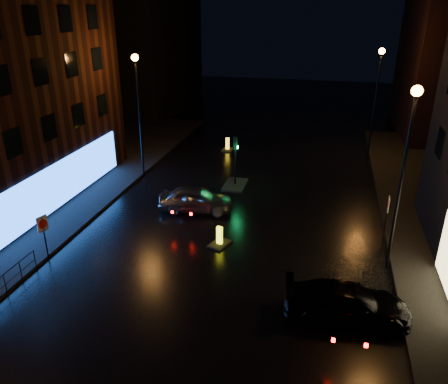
{
  "coord_description": "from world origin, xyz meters",
  "views": [
    {
      "loc": [
        4.52,
        -12.62,
        11.32
      ],
      "look_at": [
        -0.14,
        6.48,
        2.8
      ],
      "focal_mm": 35.0,
      "sensor_mm": 36.0,
      "label": 1
    }
  ],
  "objects": [
    {
      "name": "road_sign_right",
      "position": [
        7.9,
        8.93,
        1.72
      ],
      "size": [
        0.1,
        0.56,
        2.3
      ],
      "rotation": [
        0.0,
        0.0,
        3.07
      ],
      "color": "black",
      "rests_on": "ground"
    },
    {
      "name": "dark_sedan",
      "position": [
        5.9,
        1.88,
        0.7
      ],
      "size": [
        4.99,
        2.39,
        1.4
      ],
      "primitive_type": "imported",
      "rotation": [
        0.0,
        0.0,
        1.66
      ],
      "color": "black",
      "rests_on": "ground"
    },
    {
      "name": "street_lamp_rfar",
      "position": [
        7.8,
        22.0,
        5.56
      ],
      "size": [
        0.44,
        0.44,
        8.37
      ],
      "color": "black",
      "rests_on": "ground"
    },
    {
      "name": "bollard_far",
      "position": [
        -3.48,
        21.41,
        0.23
      ],
      "size": [
        0.82,
        1.23,
        1.07
      ],
      "rotation": [
        0.0,
        0.0,
        0.0
      ],
      "color": "black",
      "rests_on": "ground"
    },
    {
      "name": "traffic_signal",
      "position": [
        -1.2,
        14.0,
        0.5
      ],
      "size": [
        1.4,
        2.4,
        3.45
      ],
      "color": "black",
      "rests_on": "ground"
    },
    {
      "name": "road_sign_left",
      "position": [
        -7.9,
        2.8,
        1.75
      ],
      "size": [
        0.21,
        0.55,
        2.33
      ],
      "rotation": [
        0.0,
        0.0,
        -0.29
      ],
      "color": "black",
      "rests_on": "ground"
    },
    {
      "name": "building_far_left",
      "position": [
        -16.0,
        35.0,
        7.0
      ],
      "size": [
        8.0,
        16.0,
        14.0
      ],
      "primitive_type": "cube",
      "color": "black",
      "rests_on": "ground"
    },
    {
      "name": "bollard_near",
      "position": [
        -0.28,
        6.11,
        0.23
      ],
      "size": [
        1.13,
        1.37,
        1.03
      ],
      "rotation": [
        0.0,
        0.0,
        -0.34
      ],
      "color": "black",
      "rests_on": "ground"
    },
    {
      "name": "street_lamp_rnear",
      "position": [
        7.8,
        6.0,
        5.56
      ],
      "size": [
        0.44,
        0.44,
        8.37
      ],
      "color": "black",
      "rests_on": "ground"
    },
    {
      "name": "street_lamp_lfar",
      "position": [
        -7.8,
        14.0,
        5.56
      ],
      "size": [
        0.44,
        0.44,
        8.37
      ],
      "color": "black",
      "rests_on": "ground"
    },
    {
      "name": "silver_hatchback",
      "position": [
        -2.64,
        9.71,
        0.73
      ],
      "size": [
        4.47,
        2.24,
        1.46
      ],
      "primitive_type": "imported",
      "rotation": [
        0.0,
        0.0,
        1.69
      ],
      "color": "#999CA0",
      "rests_on": "ground"
    },
    {
      "name": "ground",
      "position": [
        0.0,
        0.0,
        0.0
      ],
      "size": [
        120.0,
        120.0,
        0.0
      ],
      "primitive_type": "plane",
      "color": "black",
      "rests_on": "ground"
    },
    {
      "name": "pavement_left",
      "position": [
        -14.0,
        8.0,
        0.07
      ],
      "size": [
        12.0,
        44.0,
        0.15
      ],
      "primitive_type": "cube",
      "color": "black",
      "rests_on": "ground"
    }
  ]
}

